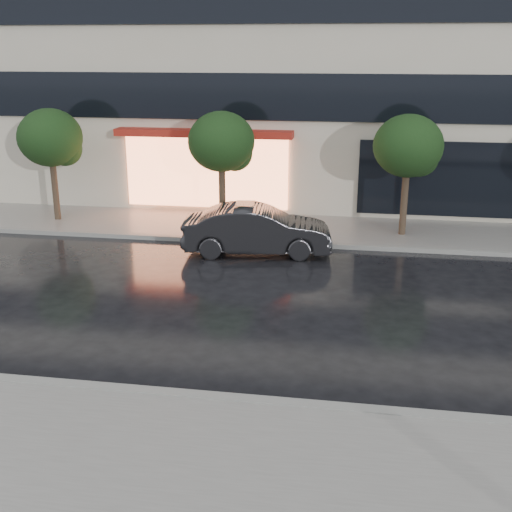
# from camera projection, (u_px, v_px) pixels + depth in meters

# --- Properties ---
(ground) EXTENTS (120.00, 120.00, 0.00)m
(ground) POSITION_uv_depth(u_px,v_px,m) (268.00, 378.00, 12.13)
(ground) COLOR black
(ground) RESTS_ON ground
(sidewalk_near) EXTENTS (60.00, 4.50, 0.12)m
(sidewalk_near) POSITION_uv_depth(u_px,v_px,m) (235.00, 486.00, 9.06)
(sidewalk_near) COLOR slate
(sidewalk_near) RESTS_ON ground
(sidewalk_far) EXTENTS (60.00, 3.50, 0.12)m
(sidewalk_far) POSITION_uv_depth(u_px,v_px,m) (311.00, 230.00, 21.72)
(sidewalk_far) COLOR slate
(sidewalk_far) RESTS_ON ground
(curb_near) EXTENTS (60.00, 0.25, 0.14)m
(curb_near) POSITION_uv_depth(u_px,v_px,m) (260.00, 402.00, 11.17)
(curb_near) COLOR gray
(curb_near) RESTS_ON ground
(curb_far) EXTENTS (60.00, 0.25, 0.14)m
(curb_far) POSITION_uv_depth(u_px,v_px,m) (306.00, 244.00, 20.08)
(curb_far) COLOR gray
(curb_far) RESTS_ON ground
(tree_far_west) EXTENTS (2.20, 2.20, 3.99)m
(tree_far_west) POSITION_uv_depth(u_px,v_px,m) (52.00, 140.00, 21.99)
(tree_far_west) COLOR #33261C
(tree_far_west) RESTS_ON ground
(tree_mid_west) EXTENTS (2.20, 2.20, 3.99)m
(tree_mid_west) POSITION_uv_depth(u_px,v_px,m) (223.00, 144.00, 21.07)
(tree_mid_west) COLOR #33261C
(tree_mid_west) RESTS_ON ground
(tree_mid_east) EXTENTS (2.20, 2.20, 3.99)m
(tree_mid_east) POSITION_uv_depth(u_px,v_px,m) (410.00, 148.00, 20.16)
(tree_mid_east) COLOR #33261C
(tree_mid_east) RESTS_ON ground
(parked_car) EXTENTS (4.58, 2.05, 1.46)m
(parked_car) POSITION_uv_depth(u_px,v_px,m) (257.00, 230.00, 19.22)
(parked_car) COLOR black
(parked_car) RESTS_ON ground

